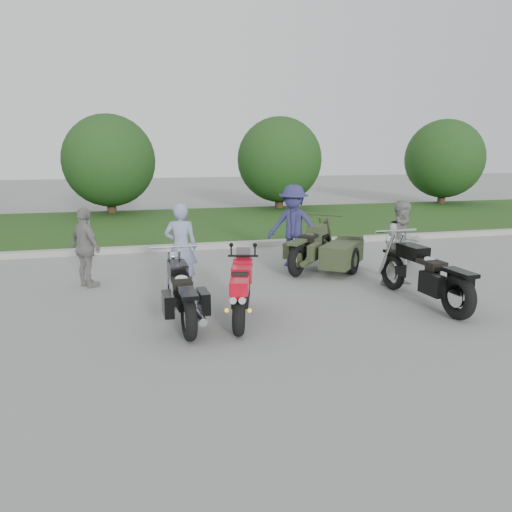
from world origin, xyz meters
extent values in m
plane|color=gray|center=(0.00, 0.00, 0.00)|extent=(80.00, 80.00, 0.00)
cube|color=#A19E97|center=(0.00, 6.00, 0.07)|extent=(60.00, 0.30, 0.15)
cube|color=#34571E|center=(0.00, 10.15, 0.07)|extent=(60.00, 8.00, 0.14)
cylinder|color=#3F2B1C|center=(-3.00, 13.50, 0.60)|extent=(0.36, 0.36, 1.20)
sphere|color=#193A15|center=(-3.00, 13.50, 2.20)|extent=(3.60, 3.60, 3.60)
cylinder|color=#3F2B1C|center=(4.00, 13.50, 0.60)|extent=(0.36, 0.36, 1.20)
sphere|color=#193A15|center=(4.00, 13.50, 2.20)|extent=(3.60, 3.60, 3.60)
cylinder|color=#3F2B1C|center=(12.00, 13.50, 0.60)|extent=(0.36, 0.36, 1.20)
sphere|color=#193A15|center=(12.00, 13.50, 2.20)|extent=(3.60, 3.60, 3.60)
torus|color=black|center=(-0.81, -0.52, 0.28)|extent=(0.32, 0.59, 0.56)
torus|color=black|center=(-0.46, 0.74, 0.27)|extent=(0.25, 0.55, 0.54)
cube|color=black|center=(-0.65, 0.07, 0.50)|extent=(0.46, 0.85, 0.32)
cube|color=red|center=(-0.59, 0.27, 0.74)|extent=(0.43, 0.56, 0.23)
cube|color=red|center=(-0.76, -0.32, 0.70)|extent=(0.39, 0.55, 0.20)
cube|color=black|center=(-0.68, -0.04, 0.78)|extent=(0.31, 0.37, 0.09)
cube|color=red|center=(-0.50, 0.59, 0.70)|extent=(0.39, 0.43, 0.36)
cylinder|color=silver|center=(-0.89, -0.55, 0.56)|extent=(0.21, 0.43, 0.20)
cylinder|color=silver|center=(-0.76, -0.58, 0.56)|extent=(0.21, 0.43, 0.20)
torus|color=black|center=(-1.53, -0.52, 0.34)|extent=(0.19, 0.68, 0.68)
torus|color=black|center=(-1.59, 1.13, 0.32)|extent=(0.14, 0.64, 0.64)
cube|color=black|center=(-1.56, 0.30, 0.42)|extent=(0.26, 1.21, 0.14)
cube|color=silver|center=(-1.56, 0.30, 0.50)|extent=(0.31, 0.46, 0.35)
cube|color=black|center=(-1.57, 0.60, 0.78)|extent=(0.30, 0.56, 0.22)
cube|color=black|center=(-1.56, 0.15, 0.68)|extent=(0.30, 0.51, 0.12)
cube|color=black|center=(-1.53, -0.52, 0.70)|extent=(0.24, 0.56, 0.06)
cylinder|color=silver|center=(-1.37, -0.04, 0.28)|extent=(0.14, 1.10, 0.10)
torus|color=black|center=(2.72, -0.66, 0.37)|extent=(0.24, 0.76, 0.75)
torus|color=black|center=(2.58, 1.15, 0.35)|extent=(0.18, 0.71, 0.71)
cube|color=black|center=(2.65, 0.24, 0.46)|extent=(0.34, 1.34, 0.15)
cube|color=silver|center=(2.65, 0.24, 0.55)|extent=(0.37, 0.52, 0.39)
cube|color=black|center=(2.63, 0.57, 0.86)|extent=(0.35, 0.63, 0.24)
cube|color=black|center=(2.66, 0.08, 0.75)|extent=(0.35, 0.57, 0.13)
cube|color=black|center=(2.72, -0.66, 0.77)|extent=(0.29, 0.62, 0.07)
cylinder|color=silver|center=(2.88, -0.13, 0.31)|extent=(0.20, 1.22, 0.11)
torus|color=black|center=(1.10, 2.53, 0.36)|extent=(0.61, 0.67, 0.73)
torus|color=black|center=(2.26, 3.86, 0.34)|extent=(0.54, 0.60, 0.68)
cube|color=black|center=(1.68, 3.20, 0.45)|extent=(1.02, 1.12, 0.15)
cube|color=#353F24|center=(1.68, 3.20, 0.53)|extent=(0.56, 0.57, 0.37)
cube|color=#353F24|center=(1.89, 3.44, 0.83)|extent=(0.61, 0.64, 0.23)
cube|color=black|center=(1.57, 3.08, 0.73)|extent=(0.58, 0.60, 0.13)
cube|color=#353F24|center=(1.10, 2.53, 0.75)|extent=(0.56, 0.60, 0.06)
cylinder|color=#353F24|center=(1.58, 2.79, 0.30)|extent=(0.85, 0.96, 0.11)
cube|color=#353F24|center=(2.17, 2.63, 0.43)|extent=(1.35, 1.43, 0.48)
torus|color=black|center=(2.37, 2.45, 0.30)|extent=(0.49, 0.53, 0.60)
imported|color=#8289B1|center=(-1.37, 2.08, 0.84)|extent=(0.68, 0.51, 1.69)
imported|color=gray|center=(2.92, 1.42, 0.84)|extent=(0.86, 0.68, 1.69)
imported|color=navy|center=(1.34, 3.52, 0.94)|extent=(1.39, 1.29, 1.88)
imported|color=gray|center=(-3.14, 2.79, 0.79)|extent=(0.84, 0.98, 1.57)
camera|label=1|loc=(-2.24, -7.24, 2.68)|focal=35.00mm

